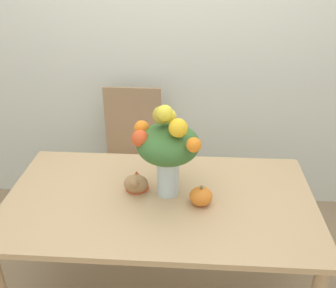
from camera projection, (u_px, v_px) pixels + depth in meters
name	position (u px, v px, depth m)	size (l,w,h in m)	color
wall_back	(173.00, 27.00, 2.63)	(8.00, 0.06, 2.70)	silver
dining_table	(160.00, 214.00, 1.95)	(1.50, 0.84, 0.76)	tan
flower_vase	(167.00, 147.00, 1.82)	(0.31, 0.30, 0.48)	silver
pumpkin	(201.00, 196.00, 1.84)	(0.11, 0.11, 0.10)	orange
turkey_figurine	(136.00, 181.00, 1.94)	(0.12, 0.16, 0.10)	#A87A4C
dining_chair_near_window	(132.00, 158.00, 2.76)	(0.42, 0.42, 0.98)	#9E7A56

